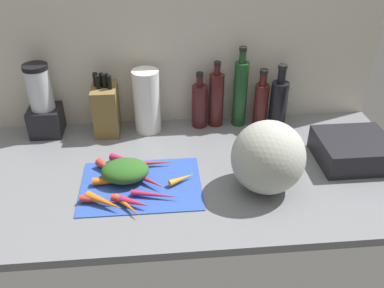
# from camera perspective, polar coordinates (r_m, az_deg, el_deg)

# --- Properties ---
(ground_plane) EXTENTS (1.70, 0.80, 0.03)m
(ground_plane) POSITION_cam_1_polar(r_m,az_deg,el_deg) (1.52, -1.56, -3.93)
(ground_plane) COLOR slate
(wall_back) EXTENTS (1.70, 0.03, 0.60)m
(wall_back) POSITION_cam_1_polar(r_m,az_deg,el_deg) (1.71, -2.60, 12.42)
(wall_back) COLOR beige
(wall_back) RESTS_ON ground_plane
(cutting_board) EXTENTS (0.41, 0.30, 0.01)m
(cutting_board) POSITION_cam_1_polar(r_m,az_deg,el_deg) (1.44, -7.02, -5.61)
(cutting_board) COLOR #2D51B7
(cutting_board) RESTS_ON ground_plane
(carrot_0) EXTENTS (0.15, 0.06, 0.03)m
(carrot_0) POSITION_cam_1_polar(r_m,az_deg,el_deg) (1.47, -9.08, -4.04)
(carrot_0) COLOR red
(carrot_0) RESTS_ON cutting_board
(carrot_1) EXTENTS (0.13, 0.10, 0.03)m
(carrot_1) POSITION_cam_1_polar(r_m,az_deg,el_deg) (1.36, -11.99, -7.79)
(carrot_1) COLOR orange
(carrot_1) RESTS_ON cutting_board
(carrot_2) EXTENTS (0.10, 0.07, 0.02)m
(carrot_2) POSITION_cam_1_polar(r_m,az_deg,el_deg) (1.43, -1.28, -4.79)
(carrot_2) COLOR orange
(carrot_2) RESTS_ON cutting_board
(carrot_3) EXTENTS (0.10, 0.11, 0.02)m
(carrot_3) POSITION_cam_1_polar(r_m,az_deg,el_deg) (1.34, -8.86, -8.42)
(carrot_3) COLOR orange
(carrot_3) RESTS_ON cutting_board
(carrot_4) EXTENTS (0.14, 0.13, 0.03)m
(carrot_4) POSITION_cam_1_polar(r_m,az_deg,el_deg) (1.43, -6.41, -4.81)
(carrot_4) COLOR #B2264C
(carrot_4) RESTS_ON cutting_board
(carrot_5) EXTENTS (0.16, 0.06, 0.02)m
(carrot_5) POSITION_cam_1_polar(r_m,az_deg,el_deg) (1.37, -5.05, -7.00)
(carrot_5) COLOR #B2264C
(carrot_5) RESTS_ON cutting_board
(carrot_6) EXTENTS (0.12, 0.05, 0.02)m
(carrot_6) POSITION_cam_1_polar(r_m,az_deg,el_deg) (1.37, -12.71, -7.56)
(carrot_6) COLOR red
(carrot_6) RESTS_ON cutting_board
(carrot_7) EXTENTS (0.10, 0.12, 0.03)m
(carrot_7) POSITION_cam_1_polar(r_m,az_deg,el_deg) (1.50, -11.41, -3.40)
(carrot_7) COLOR red
(carrot_7) RESTS_ON cutting_board
(carrot_8) EXTENTS (0.12, 0.07, 0.02)m
(carrot_8) POSITION_cam_1_polar(r_m,az_deg,el_deg) (1.35, -8.68, -7.81)
(carrot_8) COLOR red
(carrot_8) RESTS_ON cutting_board
(carrot_9) EXTENTS (0.15, 0.03, 0.02)m
(carrot_9) POSITION_cam_1_polar(r_m,az_deg,el_deg) (1.51, -5.48, -2.60)
(carrot_9) COLOR red
(carrot_9) RESTS_ON cutting_board
(carrot_10) EXTENTS (0.16, 0.04, 0.03)m
(carrot_10) POSITION_cam_1_polar(r_m,az_deg,el_deg) (1.44, -10.38, -5.04)
(carrot_10) COLOR orange
(carrot_10) RESTS_ON cutting_board
(carrot_11) EXTENTS (0.16, 0.11, 0.03)m
(carrot_11) POSITION_cam_1_polar(r_m,az_deg,el_deg) (1.52, -8.51, -2.41)
(carrot_11) COLOR #B2264C
(carrot_11) RESTS_ON cutting_board
(carrot_12) EXTENTS (0.10, 0.07, 0.03)m
(carrot_12) POSITION_cam_1_polar(r_m,az_deg,el_deg) (1.34, -7.89, -7.99)
(carrot_12) COLOR #B2264C
(carrot_12) RESTS_ON cutting_board
(carrot_greens_pile) EXTENTS (0.16, 0.13, 0.07)m
(carrot_greens_pile) POSITION_cam_1_polar(r_m,az_deg,el_deg) (1.45, -9.20, -3.67)
(carrot_greens_pile) COLOR #2D6023
(carrot_greens_pile) RESTS_ON cutting_board
(winter_squash) EXTENTS (0.24, 0.23, 0.25)m
(winter_squash) POSITION_cam_1_polar(r_m,az_deg,el_deg) (1.37, 10.43, -1.83)
(winter_squash) COLOR #B2B7A8
(winter_squash) RESTS_ON ground_plane
(knife_block) EXTENTS (0.10, 0.14, 0.26)m
(knife_block) POSITION_cam_1_polar(r_m,az_deg,el_deg) (1.72, -11.76, 4.73)
(knife_block) COLOR brown
(knife_block) RESTS_ON ground_plane
(blender_appliance) EXTENTS (0.13, 0.13, 0.30)m
(blender_appliance) POSITION_cam_1_polar(r_m,az_deg,el_deg) (1.77, -19.86, 5.07)
(blender_appliance) COLOR black
(blender_appliance) RESTS_ON ground_plane
(paper_towel_roll) EXTENTS (0.11, 0.11, 0.26)m
(paper_towel_roll) POSITION_cam_1_polar(r_m,az_deg,el_deg) (1.69, -6.24, 5.86)
(paper_towel_roll) COLOR white
(paper_towel_roll) RESTS_ON ground_plane
(bottle_0) EXTENTS (0.06, 0.06, 0.24)m
(bottle_0) POSITION_cam_1_polar(r_m,az_deg,el_deg) (1.73, 1.03, 5.43)
(bottle_0) COLOR #471919
(bottle_0) RESTS_ON ground_plane
(bottle_1) EXTENTS (0.06, 0.06, 0.28)m
(bottle_1) POSITION_cam_1_polar(r_m,az_deg,el_deg) (1.74, 3.36, 6.21)
(bottle_1) COLOR #471919
(bottle_1) RESTS_ON ground_plane
(bottle_2) EXTENTS (0.06, 0.06, 0.34)m
(bottle_2) POSITION_cam_1_polar(r_m,az_deg,el_deg) (1.73, 6.66, 7.07)
(bottle_2) COLOR #19421E
(bottle_2) RESTS_ON ground_plane
(bottle_3) EXTENTS (0.06, 0.06, 0.25)m
(bottle_3) POSITION_cam_1_polar(r_m,az_deg,el_deg) (1.76, 9.48, 5.62)
(bottle_3) COLOR #471919
(bottle_3) RESTS_ON ground_plane
(bottle_4) EXTENTS (0.07, 0.07, 0.27)m
(bottle_4) POSITION_cam_1_polar(r_m,az_deg,el_deg) (1.76, 11.83, 5.65)
(bottle_4) COLOR black
(bottle_4) RESTS_ON ground_plane
(dish_rack) EXTENTS (0.26, 0.23, 0.09)m
(dish_rack) POSITION_cam_1_polar(r_m,az_deg,el_deg) (1.65, 21.26, -0.67)
(dish_rack) COLOR black
(dish_rack) RESTS_ON ground_plane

